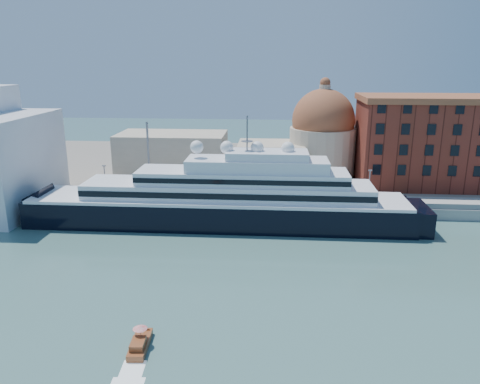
{
  "coord_description": "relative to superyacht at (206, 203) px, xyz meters",
  "views": [
    {
      "loc": [
        8.94,
        -70.8,
        34.46
      ],
      "look_at": [
        2.26,
        18.0,
        8.78
      ],
      "focal_mm": 35.0,
      "sensor_mm": 36.0,
      "label": 1
    }
  ],
  "objects": [
    {
      "name": "ground",
      "position": [
        5.37,
        -23.0,
        -4.7
      ],
      "size": [
        400.0,
        400.0,
        0.0
      ],
      "primitive_type": "plane",
      "color": "#3D6968",
      "rests_on": "ground"
    },
    {
      "name": "quay",
      "position": [
        5.37,
        11.0,
        -3.45
      ],
      "size": [
        180.0,
        10.0,
        2.5
      ],
      "primitive_type": "cube",
      "color": "gray",
      "rests_on": "ground"
    },
    {
      "name": "land",
      "position": [
        5.37,
        52.0,
        -3.7
      ],
      "size": [
        260.0,
        72.0,
        2.0
      ],
      "primitive_type": "cube",
      "color": "slate",
      "rests_on": "ground"
    },
    {
      "name": "quay_fence",
      "position": [
        5.37,
        6.5,
        -1.6
      ],
      "size": [
        180.0,
        0.1,
        1.2
      ],
      "primitive_type": "cube",
      "color": "slate",
      "rests_on": "quay"
    },
    {
      "name": "superyacht",
      "position": [
        0.0,
        0.0,
        0.0
      ],
      "size": [
        91.11,
        12.63,
        27.23
      ],
      "color": "black",
      "rests_on": "ground"
    },
    {
      "name": "service_barge",
      "position": [
        -28.81,
        -0.13,
        -3.82
      ],
      "size": [
        13.75,
        5.18,
        3.05
      ],
      "rotation": [
        0.0,
        0.0,
        -0.05
      ],
      "color": "white",
      "rests_on": "ground"
    },
    {
      "name": "water_taxi",
      "position": [
        -1.73,
        -44.94,
        -4.0
      ],
      "size": [
        2.44,
        6.23,
        2.9
      ],
      "rotation": [
        0.0,
        0.0,
        0.07
      ],
      "color": "brown",
      "rests_on": "ground"
    },
    {
      "name": "warehouse",
      "position": [
        57.37,
        29.0,
        9.09
      ],
      "size": [
        43.0,
        19.0,
        23.25
      ],
      "color": "maroon",
      "rests_on": "land"
    },
    {
      "name": "church",
      "position": [
        11.76,
        34.72,
        6.21
      ],
      "size": [
        66.0,
        18.0,
        25.5
      ],
      "color": "beige",
      "rests_on": "land"
    },
    {
      "name": "lamp_posts",
      "position": [
        -7.3,
        9.27,
        5.14
      ],
      "size": [
        120.8,
        2.4,
        18.0
      ],
      "color": "slate",
      "rests_on": "quay"
    }
  ]
}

